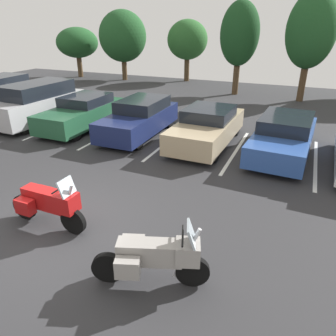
{
  "coord_description": "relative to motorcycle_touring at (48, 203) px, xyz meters",
  "views": [
    {
      "loc": [
        5.04,
        -4.96,
        4.55
      ],
      "look_at": [
        1.76,
        2.63,
        0.75
      ],
      "focal_mm": 34.1,
      "sensor_mm": 36.0,
      "label": 1
    }
  ],
  "objects": [
    {
      "name": "tree_far_left",
      "position": [
        4.84,
        16.89,
        3.42
      ],
      "size": [
        2.86,
        2.86,
        6.24
      ],
      "color": "#4C3823",
      "rests_on": "ground"
    },
    {
      "name": "tree_center_right",
      "position": [
        -13.91,
        19.37,
        2.23
      ],
      "size": [
        3.58,
        3.58,
        4.16
      ],
      "color": "#4C3823",
      "rests_on": "ground"
    },
    {
      "name": "car_silver",
      "position": [
        -6.76,
        6.77,
        0.31
      ],
      "size": [
        2.15,
        4.88,
        1.91
      ],
      "color": "#B7B7BC",
      "rests_on": "ground"
    },
    {
      "name": "car_tan",
      "position": [
        1.75,
        7.08,
        0.06
      ],
      "size": [
        1.99,
        4.82,
        1.46
      ],
      "color": "tan",
      "rests_on": "ground"
    },
    {
      "name": "parking_stripes",
      "position": [
        -1.22,
        6.73,
        -0.65
      ],
      "size": [
        25.71,
        4.74,
        0.01
      ],
      "color": "silver",
      "rests_on": "ground"
    },
    {
      "name": "car_navy",
      "position": [
        -1.31,
        7.07,
        0.09
      ],
      "size": [
        1.86,
        4.7,
        1.52
      ],
      "color": "navy",
      "rests_on": "ground"
    },
    {
      "name": "tree_left",
      "position": [
        0.62,
        17.31,
        3.17
      ],
      "size": [
        2.51,
        2.51,
        5.84
      ],
      "color": "#4C3823",
      "rests_on": "ground"
    },
    {
      "name": "tree_rear",
      "position": [
        -4.32,
        21.08,
        2.57
      ],
      "size": [
        3.23,
        3.23,
        4.77
      ],
      "color": "#4C3823",
      "rests_on": "ground"
    },
    {
      "name": "ground",
      "position": [
        0.14,
        0.11,
        -0.7
      ],
      "size": [
        44.0,
        44.0,
        0.1
      ],
      "primitive_type": "cube",
      "color": "#2D2D30"
    },
    {
      "name": "motorcycle_second",
      "position": [
        3.1,
        -0.69,
        -0.02
      ],
      "size": [
        2.14,
        1.12,
        1.36
      ],
      "color": "black",
      "rests_on": "ground"
    },
    {
      "name": "car_green",
      "position": [
        -4.24,
        6.91,
        0.06
      ],
      "size": [
        1.91,
        4.69,
        1.45
      ],
      "color": "#235638",
      "rests_on": "ground"
    },
    {
      "name": "car_blue",
      "position": [
        4.67,
        7.13,
        0.05
      ],
      "size": [
        2.17,
        4.9,
        1.41
      ],
      "color": "#2D519E",
      "rests_on": "ground"
    },
    {
      "name": "motorcycle_touring",
      "position": [
        0.0,
        0.0,
        0.0
      ],
      "size": [
        2.18,
        0.87,
        1.4
      ],
      "color": "black",
      "rests_on": "ground"
    },
    {
      "name": "tree_far_right",
      "position": [
        -9.38,
        19.52,
        2.81
      ],
      "size": [
        3.85,
        3.85,
        5.48
      ],
      "color": "#4C3823",
      "rests_on": "ground"
    }
  ]
}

